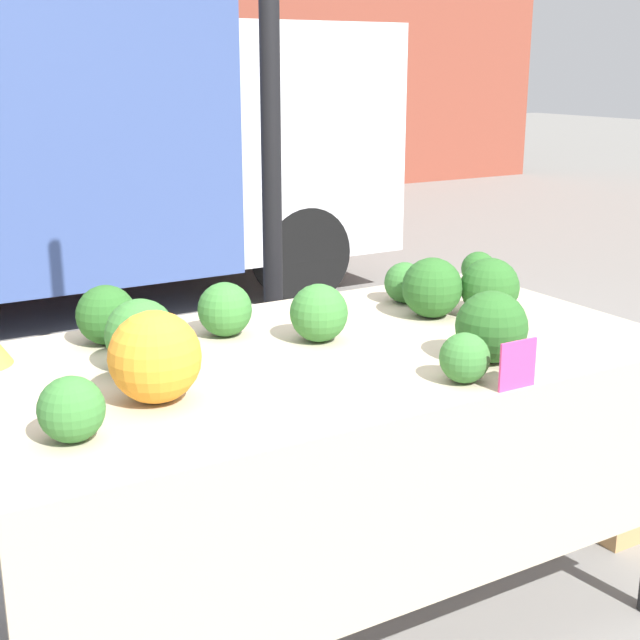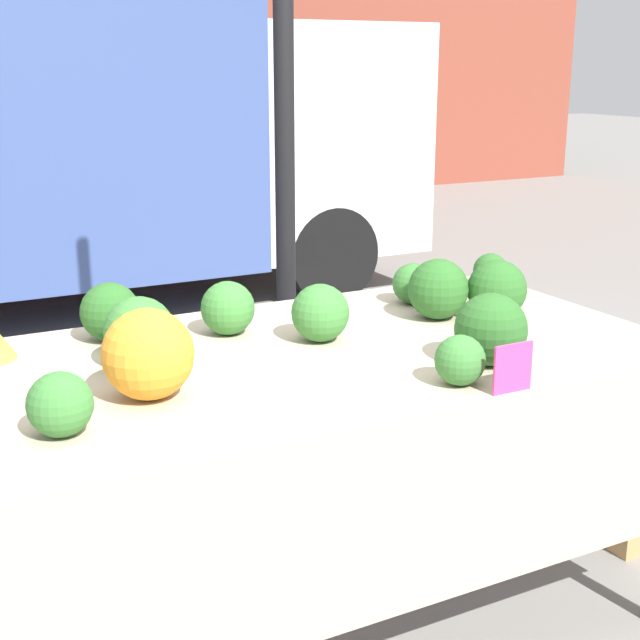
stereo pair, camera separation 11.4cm
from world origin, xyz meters
TOP-DOWN VIEW (x-y plane):
  - ground_plane at (0.00, 0.00)m, footprint 40.00×40.00m
  - tent_pole at (0.31, 0.86)m, footprint 0.07×0.07m
  - market_table at (0.00, -0.07)m, footprint 1.83×0.99m
  - orange_cauliflower at (-0.50, -0.14)m, footprint 0.21×0.21m
  - broccoli_head_0 at (-0.72, -0.26)m, footprint 0.13×0.13m
  - broccoli_head_1 at (0.32, -0.30)m, footprint 0.18×0.18m
  - broccoli_head_2 at (0.16, -0.39)m, footprint 0.12×0.12m
  - broccoli_head_3 at (-0.45, 0.09)m, footprint 0.17×0.17m
  - broccoli_head_4 at (0.81, 0.33)m, footprint 0.12×0.12m
  - broccoli_head_5 at (0.59, 0.02)m, footprint 0.17×0.17m
  - broccoli_head_6 at (-0.46, 0.33)m, footprint 0.16×0.16m
  - broccoli_head_7 at (-0.16, 0.24)m, footprint 0.15×0.15m
  - broccoli_head_8 at (0.44, 0.10)m, footprint 0.18×0.18m
  - broccoli_head_9 at (0.03, 0.07)m, footprint 0.16×0.16m
  - broccoli_head_10 at (0.47, 0.28)m, footprint 0.13×0.13m
  - price_sign at (0.24, -0.48)m, footprint 0.11×0.01m
  - produce_crate at (1.26, 0.01)m, footprint 0.47×0.37m

SIDE VIEW (x-z plane):
  - ground_plane at x=0.00m, z-range 0.00..0.00m
  - produce_crate at x=1.26m, z-range 0.00..0.28m
  - market_table at x=0.00m, z-range 0.32..1.14m
  - broccoli_head_4 at x=0.81m, z-range 0.82..0.94m
  - price_sign at x=0.24m, z-range 0.82..0.94m
  - broccoli_head_2 at x=0.16m, z-range 0.82..0.94m
  - broccoli_head_10 at x=0.47m, z-range 0.82..0.95m
  - broccoli_head_0 at x=-0.72m, z-range 0.82..0.96m
  - broccoli_head_7 at x=-0.16m, z-range 0.82..0.97m
  - broccoli_head_9 at x=0.03m, z-range 0.82..0.98m
  - broccoli_head_6 at x=-0.46m, z-range 0.82..0.98m
  - broccoli_head_5 at x=0.59m, z-range 0.82..1.00m
  - broccoli_head_3 at x=-0.45m, z-range 0.82..1.00m
  - broccoli_head_8 at x=0.44m, z-range 0.82..1.00m
  - broccoli_head_1 at x=0.32m, z-range 0.82..1.01m
  - orange_cauliflower at x=-0.50m, z-range 0.82..1.03m
  - tent_pole at x=0.31m, z-range 0.00..2.73m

